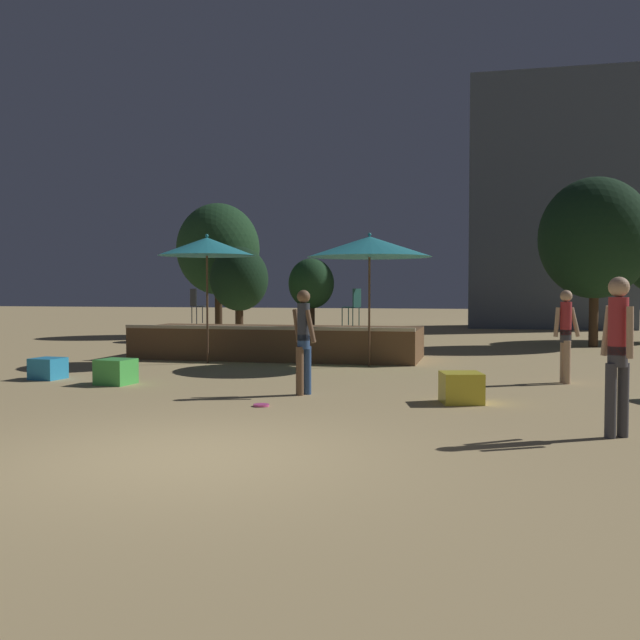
# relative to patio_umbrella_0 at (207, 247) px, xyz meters

# --- Properties ---
(ground_plane) EXTENTS (120.00, 120.00, 0.00)m
(ground_plane) POSITION_rel_patio_umbrella_0_xyz_m (3.38, -8.96, -2.75)
(ground_plane) COLOR tan
(wooden_deck) EXTENTS (7.19, 2.51, 0.87)m
(wooden_deck) POSITION_rel_patio_umbrella_0_xyz_m (1.27, 1.63, -2.36)
(wooden_deck) COLOR brown
(wooden_deck) RESTS_ON ground
(patio_umbrella_0) EXTENTS (2.28, 2.28, 3.05)m
(patio_umbrella_0) POSITION_rel_patio_umbrella_0_xyz_m (0.00, 0.00, 0.00)
(patio_umbrella_0) COLOR brown
(patio_umbrella_0) RESTS_ON ground
(patio_umbrella_1) EXTENTS (2.81, 2.81, 3.03)m
(patio_umbrella_1) POSITION_rel_patio_umbrella_0_xyz_m (3.85, 0.15, -0.04)
(patio_umbrella_1) COLOR brown
(patio_umbrella_1) RESTS_ON ground
(cube_seat_1) EXTENTS (0.65, 0.65, 0.46)m
(cube_seat_1) POSITION_rel_patio_umbrella_0_xyz_m (-0.22, -3.93, -2.52)
(cube_seat_1) COLOR #4CC651
(cube_seat_1) RESTS_ON ground
(cube_seat_2) EXTENTS (0.60, 0.60, 0.41)m
(cube_seat_2) POSITION_rel_patio_umbrella_0_xyz_m (-1.89, -3.54, -2.55)
(cube_seat_2) COLOR #2D9EDB
(cube_seat_2) RESTS_ON ground
(cube_seat_3) EXTENTS (0.73, 0.73, 0.47)m
(cube_seat_3) POSITION_rel_patio_umbrella_0_xyz_m (6.05, -4.73, -2.52)
(cube_seat_3) COLOR yellow
(cube_seat_3) RESTS_ON ground
(person_0) EXTENTS (0.34, 0.46, 1.89)m
(person_0) POSITION_rel_patio_umbrella_0_xyz_m (7.90, -6.93, -1.69)
(person_0) COLOR #3F3F47
(person_0) RESTS_ON ground
(person_1) EXTENTS (0.50, 0.37, 1.74)m
(person_1) POSITION_rel_patio_umbrella_0_xyz_m (3.48, -4.44, -1.81)
(person_1) COLOR brown
(person_1) RESTS_ON ground
(person_2) EXTENTS (0.51, 0.29, 1.73)m
(person_2) POSITION_rel_patio_umbrella_0_xyz_m (7.86, -1.94, -1.81)
(person_2) COLOR tan
(person_2) RESTS_ON ground
(bistro_chair_0) EXTENTS (0.48, 0.48, 0.90)m
(bistro_chair_0) POSITION_rel_patio_umbrella_0_xyz_m (-0.87, 1.41, -1.34)
(bistro_chair_0) COLOR #2D3338
(bistro_chair_0) RESTS_ON wooden_deck
(bistro_chair_1) EXTENTS (0.44, 0.44, 0.90)m
(bistro_chair_1) POSITION_rel_patio_umbrella_0_xyz_m (3.31, 1.19, -1.34)
(bistro_chair_1) COLOR #1E4C47
(bistro_chair_1) RESTS_ON wooden_deck
(frisbee_disc) EXTENTS (0.24, 0.24, 0.03)m
(frisbee_disc) POSITION_rel_patio_umbrella_0_xyz_m (3.15, -5.72, -2.74)
(frisbee_disc) COLOR #E54C99
(frisbee_disc) RESTS_ON ground
(background_tree_0) EXTENTS (1.83, 1.83, 3.00)m
(background_tree_0) POSITION_rel_patio_umbrella_0_xyz_m (-0.35, 11.89, -0.78)
(background_tree_0) COLOR #3D2B1C
(background_tree_0) RESTS_ON ground
(background_tree_1) EXTENTS (2.02, 2.02, 3.23)m
(background_tree_1) POSITION_rel_patio_umbrella_0_xyz_m (-1.88, 7.61, -0.65)
(background_tree_1) COLOR #3D2B1C
(background_tree_1) RESTS_ON ground
(background_tree_3) EXTENTS (3.33, 3.33, 5.14)m
(background_tree_3) POSITION_rel_patio_umbrella_0_xyz_m (9.64, 7.11, 0.55)
(background_tree_3) COLOR #3D2B1C
(background_tree_3) RESTS_ON ground
(background_tree_4) EXTENTS (3.13, 3.13, 5.01)m
(background_tree_4) POSITION_rel_patio_umbrella_0_xyz_m (-3.45, 9.70, 0.52)
(background_tree_4) COLOR #3D2B1C
(background_tree_4) RESTS_ON ground
(distant_building) EXTENTS (7.18, 3.47, 11.36)m
(distant_building) POSITION_rel_patio_umbrella_0_xyz_m (9.30, 18.55, 2.93)
(distant_building) COLOR #4C5666
(distant_building) RESTS_ON ground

